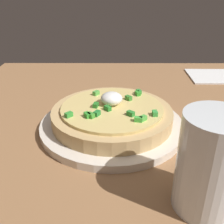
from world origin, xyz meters
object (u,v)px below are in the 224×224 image
object	(u,v)px
plate	(112,125)
pizza	(112,114)
cup_near	(211,166)
napkin	(211,76)

from	to	relation	value
plate	pizza	distance (cm)	2.23
plate	cup_near	distance (cm)	22.78
plate	cup_near	xyz separation A→B (cm)	(18.97, 11.44, 5.30)
pizza	cup_near	world-z (taller)	cup_near
napkin	plate	bearing A→B (deg)	-44.18
plate	napkin	distance (cm)	41.15
plate	napkin	world-z (taller)	plate
pizza	cup_near	distance (cm)	22.38
cup_near	napkin	size ratio (longest dim) A/B	0.98
plate	napkin	xyz separation A→B (cm)	(-29.51, 28.68, -0.48)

